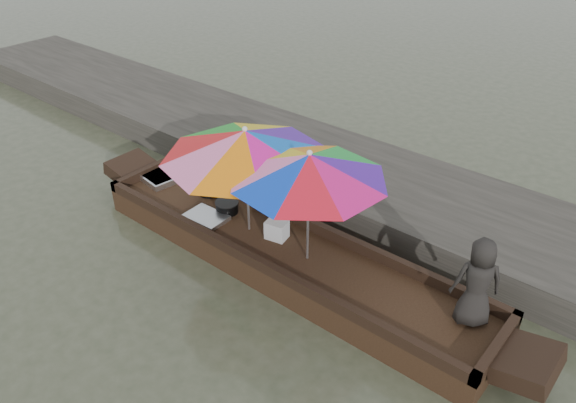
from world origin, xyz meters
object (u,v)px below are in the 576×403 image
Objects in this scene: tray_scallop at (206,217)px; vendor at (477,282)px; supply_bag at (277,230)px; umbrella_bow at (247,181)px; boat_hull at (283,256)px; tray_crayfish at (157,178)px; umbrella_stern at (308,207)px; cooking_pot at (210,187)px; charcoal_grill at (227,207)px.

tray_scallop is 3.83m from vendor.
umbrella_bow is (-0.43, -0.09, 0.65)m from supply_bag.
boat_hull is 10.09× the size of tray_crayfish.
boat_hull is 1.03m from umbrella_stern.
vendor is 3.14m from umbrella_bow.
supply_bag is at bearing 171.16° from umbrella_stern.
tray_crayfish is at bearing 178.39° from umbrella_bow.
umbrella_stern is at bearing -8.99° from cooking_pot.
cooking_pot is 1.36m from umbrella_bow.
supply_bag is at bearing -9.05° from cooking_pot.
tray_crayfish is 1.50m from charcoal_grill.
supply_bag is at bearing -33.10° from vendor.
boat_hull is 2.68m from tray_crayfish.
charcoal_grill reaches higher than tray_crayfish.
umbrella_stern is at bearing 6.98° from tray_scallop.
tray_crayfish is 1.43m from tray_scallop.
boat_hull is at bearing -5.97° from charcoal_grill.
tray_scallop is (0.49, -0.54, -0.07)m from cooking_pot.
umbrella_bow reaches higher than vendor.
tray_scallop is at bearing -162.41° from umbrella_bow.
cooking_pot is 0.64× the size of tray_scallop.
charcoal_grill is (1.50, 0.06, 0.03)m from tray_crayfish.
vendor is 0.50× the size of umbrella_bow.
vendor is 0.57× the size of umbrella_stern.
umbrella_stern is (1.57, -0.12, 0.70)m from charcoal_grill.
vendor reaches higher than boat_hull.
supply_bag is (-0.19, 0.09, 0.30)m from boat_hull.
umbrella_bow reaches higher than charcoal_grill.
tray_scallop is 1.01m from umbrella_bow.
vendor reaches higher than tray_crayfish.
boat_hull is at bearing 180.00° from umbrella_stern.
umbrella_bow is 1.15× the size of umbrella_stern.
charcoal_grill is at bearing 2.47° from tray_crayfish.
umbrella_stern reaches higher than charcoal_grill.
umbrella_stern is at bearing -4.44° from charcoal_grill.
charcoal_grill is 0.17× the size of umbrella_stern.
cooking_pot is at bearing 159.40° from charcoal_grill.
tray_scallop is at bearing -106.13° from charcoal_grill.
charcoal_grill is 1.73m from umbrella_stern.
tray_scallop is 0.54× the size of vendor.
boat_hull is at bearing -30.72° from vendor.
charcoal_grill is (0.09, 0.33, 0.05)m from tray_scallop.
vendor is at bearing 4.76° from umbrella_bow.
tray_crayfish is at bearing -34.41° from vendor.
charcoal_grill reaches higher than boat_hull.
vendor is (4.25, -0.08, 0.45)m from cooking_pot.
tray_scallop is at bearing -29.62° from vendor.
tray_crayfish reaches higher than boat_hull.
tray_crayfish is 0.27× the size of umbrella_bow.
tray_crayfish is at bearing -177.53° from charcoal_grill.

